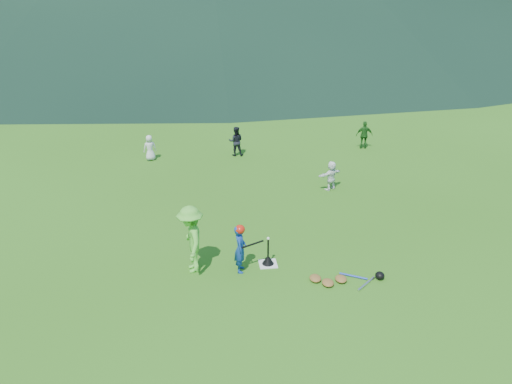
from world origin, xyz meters
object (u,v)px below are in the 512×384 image
at_px(fielder_c, 364,135).
at_px(equipment_pile, 341,279).
at_px(fielder_d, 331,176).
at_px(batting_tee, 268,260).
at_px(home_plate, 268,264).
at_px(batter_child, 240,249).
at_px(fielder_a, 150,148).
at_px(fielder_b, 236,141).
at_px(adult_coach, 191,239).

xyz_separation_m(fielder_c, equipment_pile, (-3.64, -9.48, -0.52)).
distance_m(fielder_d, equipment_pile, 5.57).
bearing_deg(fielder_c, batting_tee, 66.94).
bearing_deg(fielder_c, equipment_pile, 77.65).
relative_size(home_plate, fielder_c, 0.39).
distance_m(batter_child, fielder_a, 8.79).
bearing_deg(home_plate, fielder_b, 90.72).
xyz_separation_m(fielder_a, fielder_c, (8.74, 0.36, 0.08)).
height_order(adult_coach, fielder_c, adult_coach).
height_order(fielder_a, fielder_c, fielder_c).
xyz_separation_m(batter_child, fielder_b, (0.61, 8.48, -0.02)).
height_order(home_plate, equipment_pile, equipment_pile).
relative_size(fielder_a, batting_tee, 1.48).
xyz_separation_m(adult_coach, fielder_a, (-1.59, 8.16, -0.35)).
bearing_deg(home_plate, equipment_pile, -30.95).
distance_m(batting_tee, equipment_pile, 1.89).
bearing_deg(fielder_d, fielder_a, -58.50).
xyz_separation_m(batter_child, equipment_pile, (2.33, -0.77, -0.55)).
distance_m(adult_coach, fielder_c, 11.13).
bearing_deg(batting_tee, fielder_c, 58.27).
bearing_deg(batting_tee, fielder_a, 113.14).
relative_size(home_plate, fielder_d, 0.45).
distance_m(batter_child, adult_coach, 1.21).
bearing_deg(batting_tee, fielder_b, 90.72).
xyz_separation_m(adult_coach, fielder_c, (7.14, 8.53, -0.27)).
xyz_separation_m(batter_child, fielder_d, (3.49, 4.66, -0.11)).
relative_size(home_plate, adult_coach, 0.26).
relative_size(fielder_c, equipment_pile, 0.65).
height_order(home_plate, fielder_d, fielder_d).
height_order(adult_coach, fielder_d, adult_coach).
height_order(fielder_d, equipment_pile, fielder_d).
bearing_deg(fielder_d, fielder_b, -80.96).
xyz_separation_m(fielder_a, fielder_b, (3.38, 0.14, 0.09)).
xyz_separation_m(adult_coach, fielder_d, (4.67, 4.48, -0.35)).
bearing_deg(fielder_d, batting_tee, 30.03).
height_order(batter_child, equipment_pile, batter_child).
bearing_deg(fielder_d, adult_coach, 15.81).
height_order(fielder_c, fielder_d, fielder_c).
relative_size(fielder_c, fielder_d, 1.16).
distance_m(fielder_c, fielder_d, 4.75).
xyz_separation_m(adult_coach, fielder_b, (1.78, 8.30, -0.26)).
relative_size(fielder_a, fielder_c, 0.86).
distance_m(home_plate, batter_child, 0.96).
relative_size(home_plate, fielder_a, 0.45).
bearing_deg(fielder_b, batter_child, 91.15).
bearing_deg(equipment_pile, batting_tee, 149.05).
xyz_separation_m(adult_coach, batting_tee, (1.89, 0.02, -0.73)).
relative_size(batter_child, fielder_a, 1.22).
distance_m(fielder_b, fielder_c, 5.37).
bearing_deg(fielder_a, fielder_d, 134.90).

